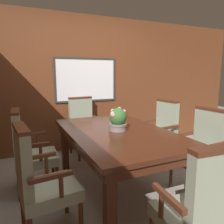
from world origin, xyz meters
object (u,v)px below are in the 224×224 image
at_px(dining_table, 117,138).
at_px(chair_head_far, 83,125).
at_px(chair_right_near, 202,148).
at_px(potted_plant, 118,119).
at_px(chair_left_far, 29,149).
at_px(chair_left_near, 39,179).
at_px(chair_head_near, 202,210).
at_px(chair_right_far, 161,131).

distance_m(dining_table, chair_head_far, 1.33).
xyz_separation_m(dining_table, chair_head_far, (-0.02, 1.33, -0.12)).
bearing_deg(chair_right_near, potted_plant, -118.49).
height_order(chair_left_far, potted_plant, potted_plant).
relative_size(dining_table, potted_plant, 6.69).
height_order(dining_table, chair_left_near, chair_left_near).
height_order(chair_left_near, potted_plant, potted_plant).
relative_size(chair_left_near, potted_plant, 3.64).
distance_m(chair_right_near, chair_head_near, 1.32).
relative_size(chair_left_far, chair_left_near, 1.00).
bearing_deg(dining_table, chair_right_far, 23.63).
xyz_separation_m(dining_table, potted_plant, (0.01, 0.01, 0.23)).
distance_m(chair_right_near, chair_left_near, 1.88).
xyz_separation_m(chair_left_far, chair_right_near, (1.91, -0.82, 0.00)).
height_order(chair_head_near, potted_plant, potted_plant).
bearing_deg(chair_right_far, dining_table, -71.62).
height_order(chair_right_near, chair_left_near, same).
xyz_separation_m(chair_left_far, chair_head_near, (0.95, -1.72, 0.00)).
height_order(chair_right_near, potted_plant, potted_plant).
bearing_deg(chair_left_near, dining_table, -70.34).
bearing_deg(dining_table, chair_left_far, 158.14).
distance_m(chair_head_near, potted_plant, 1.38).
bearing_deg(chair_left_near, potted_plant, -70.29).
xyz_separation_m(chair_left_far, chair_right_far, (1.94, 0.03, 0.00)).
bearing_deg(chair_right_near, chair_head_near, -50.00).
xyz_separation_m(chair_left_far, potted_plant, (0.99, -0.39, 0.35)).
relative_size(dining_table, chair_right_near, 1.84).
height_order(chair_head_far, chair_left_near, same).
height_order(chair_head_far, chair_right_far, same).
relative_size(chair_right_far, potted_plant, 3.64).
bearing_deg(chair_left_far, chair_left_near, -175.99).
bearing_deg(chair_head_far, chair_right_near, -66.34).
distance_m(chair_left_near, potted_plant, 1.12).
xyz_separation_m(chair_right_near, chair_left_near, (-1.88, -0.02, 0.00)).
bearing_deg(chair_right_far, potted_plant, -71.69).
bearing_deg(chair_head_far, chair_right_far, -47.46).
distance_m(chair_left_far, chair_right_near, 2.08).
bearing_deg(dining_table, chair_head_far, 90.75).
xyz_separation_m(chair_right_near, potted_plant, (-0.92, 0.43, 0.35)).
relative_size(chair_head_far, chair_head_near, 1.00).
height_order(chair_head_far, chair_right_near, same).
height_order(chair_right_far, chair_head_near, same).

